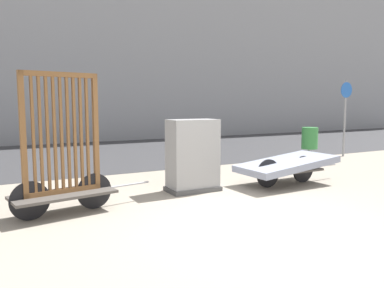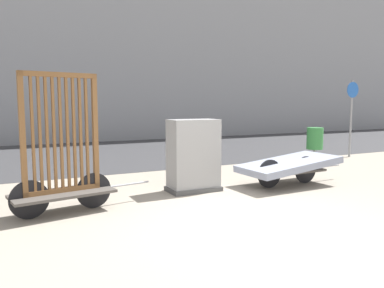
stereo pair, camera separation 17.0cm
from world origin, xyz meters
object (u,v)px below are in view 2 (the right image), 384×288
bike_cart_with_bedframe (63,165)px  utility_cabinet (193,158)px  bike_cart_with_mattress (288,165)px  sign_post (352,109)px  trash_bin (315,139)px

bike_cart_with_bedframe → utility_cabinet: (2.31, 0.41, -0.10)m
bike_cart_with_mattress → sign_post: sign_post is taller
bike_cart_with_mattress → trash_bin: trash_bin is taller
trash_bin → sign_post: sign_post is taller
bike_cart_with_bedframe → bike_cart_with_mattress: size_ratio=0.90×
bike_cart_with_bedframe → trash_bin: bearing=7.7°
utility_cabinet → sign_post: bearing=16.6°
bike_cart_with_mattress → utility_cabinet: 1.92m
utility_cabinet → trash_bin: utility_cabinet is taller
trash_bin → bike_cart_with_bedframe: bearing=-162.4°
utility_cabinet → sign_post: size_ratio=0.58×
bike_cart_with_bedframe → sign_post: sign_post is taller
trash_bin → sign_post: size_ratio=0.40×
bike_cart_with_mattress → trash_bin: 3.64m
utility_cabinet → sign_post: 6.44m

